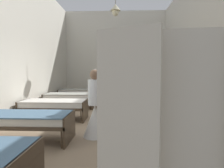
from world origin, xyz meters
name	(u,v)px	position (x,y,z in m)	size (l,w,h in m)	color
ground_plane	(111,122)	(0.00, 0.00, -0.05)	(6.06, 10.91, 0.10)	#8C755B
room_shell	(112,44)	(0.00, 1.18, 2.38)	(5.86, 10.51, 4.73)	beige
bed_left_row_1	(25,120)	(-1.68, -1.78, 0.44)	(1.90, 0.84, 0.57)	#473828
bed_right_row_1	(191,122)	(1.68, -1.78, 0.44)	(1.90, 0.84, 0.57)	#473828
bed_left_row_2	(54,105)	(-1.68, 0.00, 0.44)	(1.90, 0.84, 0.57)	#473828
bed_right_row_2	(169,106)	(1.68, 0.00, 0.44)	(1.90, 0.84, 0.57)	#473828
bed_left_row_3	(70,97)	(-1.68, 1.78, 0.44)	(1.90, 0.84, 0.57)	#473828
bed_right_row_3	(157,97)	(1.68, 1.78, 0.44)	(1.90, 0.84, 0.57)	#473828
bed_left_row_4	(79,92)	(-1.68, 3.56, 0.44)	(1.90, 0.84, 0.57)	#473828
bed_right_row_4	(150,92)	(1.68, 3.56, 0.44)	(1.90, 0.84, 0.57)	#473828
nurse_near_aisle	(95,113)	(-0.28, -1.45, 0.53)	(0.52, 0.52, 1.49)	white
nurse_mid_aisle	(118,95)	(0.19, 1.84, 0.53)	(0.52, 0.52, 1.49)	white
nurse_far_aisle	(107,105)	(-0.07, -0.56, 0.53)	(0.52, 0.52, 1.49)	white
potted_plant	(118,88)	(0.19, 2.41, 0.73)	(0.59, 0.59, 1.21)	brown
privacy_screen	(192,162)	(0.73, -4.38, 0.85)	(1.25, 0.20, 1.70)	#BCB29E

